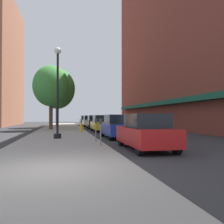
{
  "coord_description": "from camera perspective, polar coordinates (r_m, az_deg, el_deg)",
  "views": [
    {
      "loc": [
        0.33,
        -6.63,
        1.54
      ],
      "look_at": [
        6.12,
        22.62,
        2.07
      ],
      "focal_mm": 38.61,
      "sensor_mm": 36.0,
      "label": 1
    }
  ],
  "objects": [
    {
      "name": "parking_meter_far",
      "position": [
        13.47,
        -3.84,
        -3.55
      ],
      "size": [
        0.14,
        0.09,
        1.31
      ],
      "color": "slate",
      "rests_on": "sidewalk_slab"
    },
    {
      "name": "tree_near",
      "position": [
        34.2,
        -12.81,
        5.36
      ],
      "size": [
        4.82,
        4.82,
        7.99
      ],
      "color": "#422D1E",
      "rests_on": "sidewalk_slab"
    },
    {
      "name": "fire_hydrant",
      "position": [
        22.36,
        -7.29,
        -3.64
      ],
      "size": [
        0.33,
        0.26,
        0.79
      ],
      "color": "gold",
      "rests_on": "sidewalk_slab"
    },
    {
      "name": "car_green",
      "position": [
        42.98,
        -6.3,
        -1.99
      ],
      "size": [
        1.8,
        4.3,
        1.66
      ],
      "rotation": [
        0.0,
        0.0,
        -0.02
      ],
      "color": "black",
      "rests_on": "ground"
    },
    {
      "name": "car_blue",
      "position": [
        17.02,
        1.28,
        -3.49
      ],
      "size": [
        1.8,
        4.3,
        1.66
      ],
      "rotation": [
        0.0,
        0.0,
        -0.01
      ],
      "color": "black",
      "rests_on": "ground"
    },
    {
      "name": "car_black",
      "position": [
        29.84,
        -4.13,
        -2.43
      ],
      "size": [
        1.8,
        4.3,
        1.66
      ],
      "rotation": [
        0.0,
        0.0,
        -0.0
      ],
      "color": "black",
      "rests_on": "ground"
    },
    {
      "name": "building_right_brick",
      "position": [
        34.16,
        15.82,
        18.66
      ],
      "size": [
        6.8,
        40.0,
        26.1
      ],
      "color": "brown",
      "rests_on": "ground"
    },
    {
      "name": "car_red",
      "position": [
        11.24,
        7.94,
        -4.76
      ],
      "size": [
        1.8,
        4.3,
        1.66
      ],
      "rotation": [
        0.0,
        0.0,
        0.02
      ],
      "color": "black",
      "rests_on": "ground"
    },
    {
      "name": "car_white",
      "position": [
        36.62,
        -5.44,
        -2.16
      ],
      "size": [
        1.8,
        4.3,
        1.66
      ],
      "rotation": [
        0.0,
        0.0,
        0.0
      ],
      "color": "black",
      "rests_on": "ground"
    },
    {
      "name": "tree_mid",
      "position": [
        27.62,
        -14.25,
        5.98
      ],
      "size": [
        3.96,
        3.96,
        7.07
      ],
      "color": "#4C3823",
      "rests_on": "sidewalk_slab"
    },
    {
      "name": "lamppost",
      "position": [
        15.99,
        -12.76,
        4.96
      ],
      "size": [
        0.48,
        0.48,
        5.9
      ],
      "color": "black",
      "rests_on": "sidewalk_slab"
    },
    {
      "name": "car_yellow",
      "position": [
        24.25,
        -2.49,
        -2.75
      ],
      "size": [
        1.8,
        4.3,
        1.66
      ],
      "rotation": [
        0.0,
        0.0,
        0.02
      ],
      "color": "black",
      "rests_on": "ground"
    },
    {
      "name": "parking_meter_near",
      "position": [
        11.7,
        -2.72,
        -3.93
      ],
      "size": [
        0.14,
        0.09,
        1.31
      ],
      "color": "slate",
      "rests_on": "sidewalk_slab"
    },
    {
      "name": "ground_plane",
      "position": [
        24.95,
        -2.72,
        -4.56
      ],
      "size": [
        90.0,
        90.0,
        0.0
      ],
      "primitive_type": "plane",
      "color": "#2D2D30"
    },
    {
      "name": "sidewalk_slab",
      "position": [
        25.68,
        -11.94,
        -4.31
      ],
      "size": [
        4.8,
        50.0,
        0.12
      ],
      "primitive_type": "cube",
      "color": "gray",
      "rests_on": "ground"
    }
  ]
}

